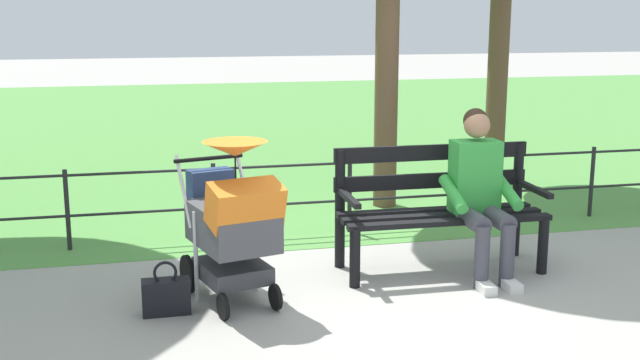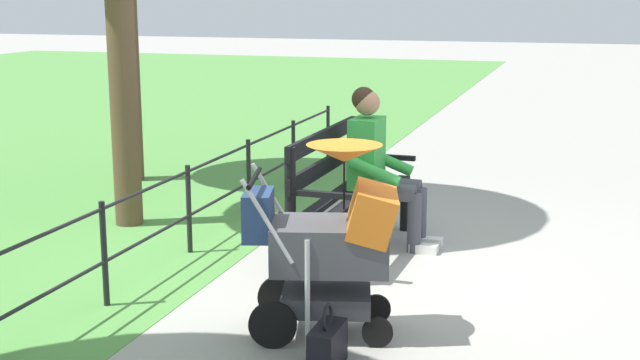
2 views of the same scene
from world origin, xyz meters
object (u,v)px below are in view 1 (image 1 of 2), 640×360
Objects in this scene: stroller at (233,220)px; park_bench at (438,203)px; person_on_bench at (480,189)px; handbag at (166,296)px.

park_bench is at bearing -166.61° from stroller.
handbag is at bearing 7.04° from person_on_bench.
stroller is 0.68m from handbag.
park_bench is 2.23m from handbag.
stroller is at bearing 13.39° from park_bench.
person_on_bench is at bearing -172.96° from handbag.
park_bench reaches higher than handbag.
handbag is at bearing 13.63° from park_bench.
person_on_bench is 2.46m from handbag.
park_bench is 1.26× the size of person_on_bench.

